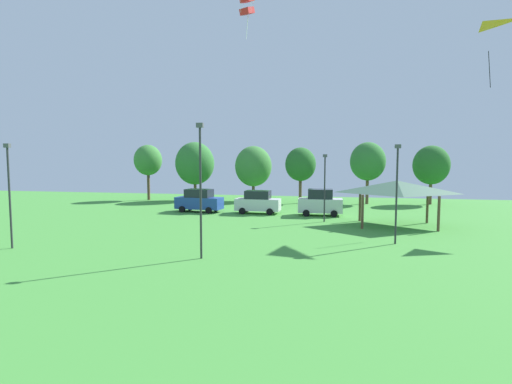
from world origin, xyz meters
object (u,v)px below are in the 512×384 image
(treeline_tree_1, at_px, (195,163))
(kite_flying_4, at_px, (482,36))
(treeline_tree_0, at_px, (148,160))
(parked_car_second_from_left, at_px, (258,202))
(treeline_tree_2, at_px, (253,166))
(treeline_tree_3, at_px, (300,164))
(light_post_2, at_px, (201,184))
(parked_car_leftmost, at_px, (199,201))
(kite_flying_0, at_px, (247,5))
(park_pavilion, at_px, (397,187))
(treeline_tree_4, at_px, (368,162))
(light_post_0, at_px, (9,190))
(light_post_3, at_px, (325,184))
(parked_car_third_from_left, at_px, (320,203))
(treeline_tree_5, at_px, (431,165))
(light_post_1, at_px, (397,188))

(treeline_tree_1, bearing_deg, kite_flying_4, -26.74)
(treeline_tree_0, bearing_deg, parked_car_second_from_left, -30.97)
(treeline_tree_2, bearing_deg, treeline_tree_3, -11.61)
(parked_car_second_from_left, bearing_deg, light_post_2, -87.08)
(parked_car_leftmost, bearing_deg, kite_flying_0, -31.01)
(kite_flying_4, bearing_deg, treeline_tree_0, 158.34)
(kite_flying_4, distance_m, treeline_tree_0, 38.53)
(treeline_tree_2, distance_m, treeline_tree_3, 6.17)
(park_pavilion, bearing_deg, treeline_tree_4, 94.39)
(park_pavilion, bearing_deg, light_post_2, -131.44)
(parked_car_second_from_left, relative_size, light_post_0, 0.71)
(treeline_tree_0, bearing_deg, light_post_3, -31.03)
(light_post_3, bearing_deg, treeline_tree_4, 73.29)
(kite_flying_0, distance_m, treeline_tree_2, 21.07)
(kite_flying_4, bearing_deg, light_post_2, -141.24)
(kite_flying_4, distance_m, light_post_0, 34.46)
(light_post_2, height_order, light_post_3, light_post_2)
(kite_flying_0, height_order, park_pavilion, kite_flying_0)
(parked_car_second_from_left, relative_size, light_post_3, 0.77)
(parked_car_third_from_left, distance_m, treeline_tree_2, 14.81)
(treeline_tree_1, bearing_deg, light_post_0, -91.75)
(treeline_tree_2, bearing_deg, light_post_3, -58.23)
(park_pavilion, bearing_deg, treeline_tree_0, 152.81)
(kite_flying_0, height_order, treeline_tree_5, kite_flying_0)
(park_pavilion, distance_m, treeline_tree_2, 22.06)
(light_post_1, relative_size, treeline_tree_4, 0.85)
(parked_car_leftmost, relative_size, treeline_tree_4, 0.66)
(parked_car_second_from_left, bearing_deg, treeline_tree_0, 150.08)
(treeline_tree_3, height_order, treeline_tree_5, treeline_tree_5)
(treeline_tree_4, xyz_separation_m, treeline_tree_5, (7.22, 1.00, -0.42))
(parked_car_leftmost, height_order, light_post_3, light_post_3)
(light_post_3, bearing_deg, treeline_tree_0, 148.97)
(light_post_2, height_order, treeline_tree_3, light_post_2)
(parked_car_leftmost, relative_size, light_post_0, 0.78)
(kite_flying_0, xyz_separation_m, treeline_tree_2, (-2.88, 15.83, -13.60))
(parked_car_leftmost, relative_size, treeline_tree_3, 0.72)
(parked_car_leftmost, relative_size, parked_car_third_from_left, 1.17)
(kite_flying_4, distance_m, treeline_tree_3, 22.73)
(light_post_2, relative_size, treeline_tree_5, 1.04)
(light_post_1, height_order, treeline_tree_1, treeline_tree_1)
(parked_car_leftmost, distance_m, parked_car_second_from_left, 6.02)
(light_post_2, xyz_separation_m, treeline_tree_4, (10.40, 28.86, 1.03))
(light_post_2, xyz_separation_m, light_post_3, (5.95, 14.03, -0.75))
(park_pavilion, distance_m, treeline_tree_0, 32.36)
(parked_car_second_from_left, xyz_separation_m, treeline_tree_0, (-16.53, 9.92, 4.03))
(treeline_tree_2, bearing_deg, treeline_tree_5, 1.79)
(kite_flying_4, relative_size, parked_car_leftmost, 0.82)
(light_post_0, bearing_deg, parked_car_leftmost, 73.80)
(kite_flying_4, relative_size, parked_car_second_from_left, 0.91)
(parked_car_leftmost, bearing_deg, park_pavilion, -8.61)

